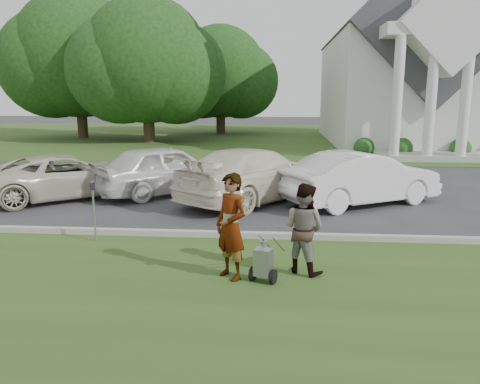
# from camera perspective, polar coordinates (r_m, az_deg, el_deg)

# --- Properties ---
(ground) EXTENTS (120.00, 120.00, 0.00)m
(ground) POSITION_cam_1_polar(r_m,az_deg,el_deg) (10.36, -0.57, -6.55)
(ground) COLOR #333335
(ground) RESTS_ON ground
(grass_strip) EXTENTS (80.00, 7.00, 0.01)m
(grass_strip) POSITION_cam_1_polar(r_m,az_deg,el_deg) (7.59, -2.70, -13.64)
(grass_strip) COLOR #31501B
(grass_strip) RESTS_ON ground
(church_lawn) EXTENTS (80.00, 30.00, 0.01)m
(church_lawn) POSITION_cam_1_polar(r_m,az_deg,el_deg) (36.94, 3.29, 6.75)
(church_lawn) COLOR #31501B
(church_lawn) RESTS_ON ground
(curb) EXTENTS (80.00, 0.18, 0.15)m
(curb) POSITION_cam_1_polar(r_m,az_deg,el_deg) (10.86, -0.30, -5.26)
(curb) COLOR #9E9E93
(curb) RESTS_ON ground
(church) EXTENTS (9.19, 19.00, 24.10)m
(church) POSITION_cam_1_polar(r_m,az_deg,el_deg) (33.99, 19.20, 15.72)
(church) COLOR white
(church) RESTS_ON ground
(tree_left) EXTENTS (10.63, 8.40, 9.71)m
(tree_left) POSITION_cam_1_polar(r_m,az_deg,el_deg) (33.06, -11.35, 14.81)
(tree_left) COLOR #332316
(tree_left) RESTS_ON ground
(tree_far) EXTENTS (11.64, 9.20, 10.73)m
(tree_far) POSITION_cam_1_polar(r_m,az_deg,el_deg) (37.92, -19.15, 14.88)
(tree_far) COLOR #332316
(tree_far) RESTS_ON ground
(tree_back) EXTENTS (9.61, 7.60, 8.89)m
(tree_back) POSITION_cam_1_polar(r_m,az_deg,el_deg) (40.11, -2.42, 13.91)
(tree_back) COLOR #332316
(tree_back) RESTS_ON ground
(striping_cart) EXTENTS (0.65, 0.96, 0.83)m
(striping_cart) POSITION_cam_1_polar(r_m,az_deg,el_deg) (8.32, 2.87, -8.64)
(striping_cart) COLOR black
(striping_cart) RESTS_ON ground
(person_left) EXTENTS (0.82, 0.81, 1.91)m
(person_left) POSITION_cam_1_polar(r_m,az_deg,el_deg) (8.30, -1.10, -4.32)
(person_left) COLOR #999999
(person_left) RESTS_ON ground
(person_right) EXTENTS (1.03, 0.98, 1.68)m
(person_right) POSITION_cam_1_polar(r_m,az_deg,el_deg) (8.69, 7.76, -4.48)
(person_right) COLOR #999999
(person_right) RESTS_ON ground
(parking_meter_near) EXTENTS (0.10, 0.09, 1.39)m
(parking_meter_near) POSITION_cam_1_polar(r_m,az_deg,el_deg) (10.90, -17.43, -1.40)
(parking_meter_near) COLOR gray
(parking_meter_near) RESTS_ON ground
(car_a) EXTENTS (5.39, 4.95, 1.40)m
(car_a) POSITION_cam_1_polar(r_m,az_deg,el_deg) (15.97, -20.29, 1.85)
(car_a) COLOR beige
(car_a) RESTS_ON ground
(car_b) EXTENTS (4.89, 4.68, 1.65)m
(car_b) POSITION_cam_1_polar(r_m,az_deg,el_deg) (15.76, -9.04, 2.77)
(car_b) COLOR silver
(car_b) RESTS_ON ground
(car_c) EXTENTS (5.21, 5.90, 1.64)m
(car_c) POSITION_cam_1_polar(r_m,az_deg,el_deg) (14.56, 1.77, 2.16)
(car_c) COLOR #F2E6CD
(car_c) RESTS_ON ground
(car_d) EXTENTS (5.04, 3.88, 1.60)m
(car_d) POSITION_cam_1_polar(r_m,az_deg,el_deg) (14.49, 14.65, 1.64)
(car_d) COLOR white
(car_d) RESTS_ON ground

